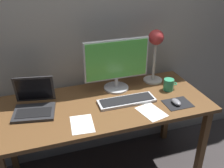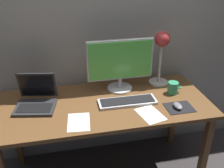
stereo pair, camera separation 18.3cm
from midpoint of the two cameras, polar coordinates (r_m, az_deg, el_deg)
The scene contains 11 objects.
back_wall at distance 2.10m, azimuth -1.43°, elevation 14.70°, with size 4.80×0.06×2.60m, color #9E998E.
desk at distance 1.99m, azimuth 0.93°, elevation -6.18°, with size 1.60×0.70×0.74m.
monitor at distance 2.04m, azimuth 4.40°, elevation 4.62°, with size 0.53×0.21×0.42m.
keyboard_main at distance 1.95m, azimuth 6.13°, elevation -3.98°, with size 0.44×0.14×0.03m.
laptop at distance 1.95m, azimuth -13.92°, elevation -2.85°, with size 0.33×0.32×0.24m.
desk_lamp at distance 2.16m, azimuth 13.38°, elevation 7.76°, with size 0.17×0.17×0.46m.
mousepad at distance 1.98m, azimuth 17.29°, elevation -5.09°, with size 0.20×0.16×0.00m, color black.
mouse at distance 1.96m, azimuth 17.01°, elevation -4.75°, with size 0.06×0.10×0.03m, color slate.
coffee_mug at distance 2.13m, azimuth 15.81°, elevation -0.87°, with size 0.12×0.08×0.10m.
paper_sheet_near_mouse at distance 1.75m, azimuth -4.42°, elevation -8.51°, with size 0.15×0.21×0.00m, color white.
paper_sheet_by_keyboard at distance 1.85m, azimuth 11.34°, elevation -6.70°, with size 0.15×0.21×0.00m, color white.
Camera 2 is at (-0.29, -1.64, 1.77)m, focal length 41.20 mm.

